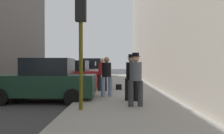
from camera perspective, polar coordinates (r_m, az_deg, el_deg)
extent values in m
cube|color=gray|center=(9.80, 3.45, -7.90)|extent=(4.00, 40.00, 0.15)
cube|color=#193828|center=(9.50, -17.35, -4.47)|extent=(4.20, 1.84, 0.84)
cube|color=black|center=(9.40, -16.21, 0.05)|extent=(1.89, 1.56, 0.70)
cylinder|color=black|center=(10.87, -22.72, -5.80)|extent=(0.64, 0.22, 0.64)
cylinder|color=black|center=(9.23, -27.30, -6.99)|extent=(0.64, 0.22, 0.64)
cylinder|color=black|center=(10.11, -8.29, -6.24)|extent=(0.64, 0.22, 0.64)
cylinder|color=black|center=(8.32, -10.27, -7.76)|extent=(0.64, 0.22, 0.64)
cube|color=#B2191E|center=(14.48, -11.01, -2.67)|extent=(4.26, 1.98, 0.84)
cube|color=black|center=(14.41, -10.24, 0.30)|extent=(1.94, 1.63, 0.70)
cylinder|color=black|center=(15.76, -15.05, -3.75)|extent=(0.65, 0.24, 0.64)
cylinder|color=black|center=(14.03, -17.34, -4.31)|extent=(0.65, 0.24, 0.64)
cylinder|color=black|center=(15.16, -5.15, -3.91)|extent=(0.65, 0.24, 0.64)
cylinder|color=black|center=(13.35, -6.22, -4.54)|extent=(0.65, 0.24, 0.64)
cube|color=#B7BABF|center=(20.58, -7.52, -1.65)|extent=(4.23, 1.91, 0.84)
cube|color=black|center=(20.53, -6.97, 0.43)|extent=(1.91, 1.59, 0.70)
cylinder|color=black|center=(21.71, -10.78, -2.51)|extent=(0.64, 0.23, 0.64)
cylinder|color=black|center=(19.91, -11.76, -2.81)|extent=(0.64, 0.23, 0.64)
cylinder|color=black|center=(21.38, -3.57, -2.55)|extent=(0.64, 0.23, 0.64)
cylinder|color=black|center=(19.55, -3.88, -2.86)|extent=(0.64, 0.23, 0.64)
cube|color=black|center=(26.74, -5.62, -0.82)|extent=(4.62, 1.90, 1.10)
cube|color=black|center=(26.72, -5.19, 1.28)|extent=(2.09, 1.59, 0.90)
cylinder|color=black|center=(27.85, -8.50, -1.79)|extent=(0.64, 0.23, 0.64)
cylinder|color=black|center=(26.04, -9.09, -1.97)|extent=(0.64, 0.23, 0.64)
cylinder|color=black|center=(27.58, -2.34, -1.81)|extent=(0.64, 0.23, 0.64)
cylinder|color=black|center=(25.74, -2.50, -1.99)|extent=(0.64, 0.23, 0.64)
cube|color=navy|center=(31.88, -4.60, -0.80)|extent=(4.22, 1.88, 0.84)
cube|color=black|center=(31.85, -4.24, 0.55)|extent=(1.91, 1.58, 0.70)
cylinder|color=black|center=(32.97, -6.80, -1.40)|extent=(0.64, 0.23, 0.64)
cylinder|color=black|center=(31.15, -7.27, -1.52)|extent=(0.64, 0.23, 0.64)
cylinder|color=black|center=(32.70, -2.05, -1.41)|extent=(0.64, 0.23, 0.64)
cylinder|color=black|center=(30.86, -2.25, -1.54)|extent=(0.64, 0.23, 0.64)
cylinder|color=red|center=(12.28, -4.39, -4.51)|extent=(0.22, 0.22, 0.55)
sphere|color=red|center=(12.26, -4.39, -2.97)|extent=(0.20, 0.20, 0.20)
cylinder|color=red|center=(12.29, -5.13, -4.37)|extent=(0.10, 0.09, 0.09)
cylinder|color=red|center=(12.27, -3.64, -4.38)|extent=(0.10, 0.09, 0.09)
cylinder|color=#514C0F|center=(6.74, -8.14, 4.15)|extent=(0.12, 0.12, 3.60)
cube|color=black|center=(6.95, -8.16, 15.33)|extent=(0.32, 0.24, 0.90)
sphere|color=yellow|center=(7.08, -7.99, 15.06)|extent=(0.14, 0.14, 0.14)
sphere|color=green|center=(7.02, -7.98, 12.85)|extent=(0.14, 0.14, 0.14)
cylinder|color=black|center=(8.44, 4.00, -5.88)|extent=(0.22, 0.22, 0.85)
cylinder|color=black|center=(8.39, 6.16, -5.92)|extent=(0.22, 0.22, 0.85)
cylinder|color=black|center=(8.36, 5.08, -0.89)|extent=(0.49, 0.49, 0.62)
sphere|color=tan|center=(8.36, 5.09, 2.06)|extent=(0.24, 0.24, 0.24)
cylinder|color=black|center=(8.36, 5.09, 2.55)|extent=(0.34, 0.34, 0.02)
cylinder|color=black|center=(8.36, 5.09, 2.96)|extent=(0.23, 0.23, 0.11)
cylinder|color=#728CB2|center=(9.58, -0.47, -5.09)|extent=(0.22, 0.22, 0.85)
cylinder|color=#728CB2|center=(9.51, -2.35, -5.13)|extent=(0.22, 0.22, 0.85)
cylinder|color=black|center=(9.50, -1.41, -0.69)|extent=(0.49, 0.49, 0.62)
sphere|color=#997051|center=(9.50, -1.41, 1.90)|extent=(0.24, 0.24, 0.24)
cylinder|color=#333338|center=(7.27, 4.95, -6.95)|extent=(0.20, 0.20, 0.85)
cylinder|color=#333338|center=(7.35, 7.41, -6.87)|extent=(0.20, 0.20, 0.85)
cylinder|color=#4C5156|center=(7.25, 6.19, -1.14)|extent=(0.45, 0.45, 0.62)
sphere|color=tan|center=(7.25, 6.20, 2.26)|extent=(0.24, 0.24, 0.24)
cylinder|color=black|center=(7.25, 6.20, 2.82)|extent=(0.34, 0.34, 0.02)
cylinder|color=black|center=(7.25, 6.20, 3.30)|extent=(0.23, 0.23, 0.11)
cylinder|color=black|center=(11.41, -1.79, -4.15)|extent=(0.20, 0.20, 0.85)
cylinder|color=black|center=(11.46, -3.37, -4.13)|extent=(0.20, 0.20, 0.85)
cylinder|color=#A51E23|center=(11.40, -2.58, -0.46)|extent=(0.44, 0.44, 0.62)
sphere|color=tan|center=(11.40, -2.58, 1.71)|extent=(0.24, 0.24, 0.24)
cube|color=black|center=(12.16, 1.75, -5.20)|extent=(0.32, 0.44, 0.28)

